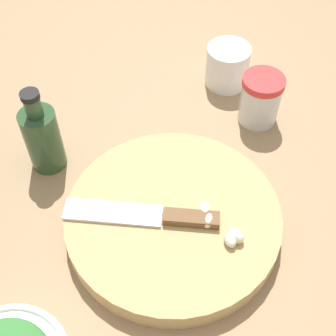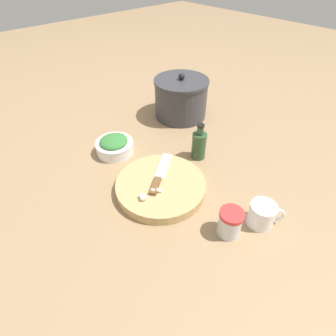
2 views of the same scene
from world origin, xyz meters
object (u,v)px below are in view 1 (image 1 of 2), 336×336
(garlic_cloves, at_px, (221,228))
(coffee_mug, at_px, (227,65))
(chef_knife, at_px, (151,216))
(oil_bottle, at_px, (43,137))
(cutting_board, at_px, (173,219))
(spice_jar, at_px, (260,99))

(garlic_cloves, bearing_deg, coffee_mug, 34.41)
(chef_knife, distance_m, oil_bottle, 0.21)
(chef_knife, height_order, coffee_mug, coffee_mug)
(cutting_board, xyz_separation_m, spice_jar, (0.26, 0.03, 0.03))
(oil_bottle, bearing_deg, chef_knife, -87.10)
(chef_knife, height_order, oil_bottle, oil_bottle)
(coffee_mug, bearing_deg, oil_bottle, 164.01)
(cutting_board, relative_size, chef_knife, 1.59)
(chef_knife, relative_size, oil_bottle, 1.29)
(garlic_cloves, xyz_separation_m, spice_jar, (0.24, 0.10, 0.00))
(cutting_board, bearing_deg, oil_bottle, 99.12)
(spice_jar, bearing_deg, oil_bottle, 146.64)
(spice_jar, relative_size, oil_bottle, 0.60)
(cutting_board, bearing_deg, coffee_mug, 22.86)
(garlic_cloves, relative_size, coffee_mug, 0.92)
(spice_jar, bearing_deg, coffee_mug, 66.17)
(garlic_cloves, xyz_separation_m, coffee_mug, (0.28, 0.19, -0.00))
(cutting_board, height_order, chef_knife, chef_knife)
(garlic_cloves, distance_m, oil_bottle, 0.30)
(oil_bottle, bearing_deg, spice_jar, -33.36)
(chef_knife, relative_size, spice_jar, 2.17)
(oil_bottle, bearing_deg, garlic_cloves, -79.35)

